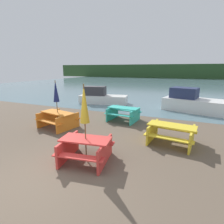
{
  "coord_description": "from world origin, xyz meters",
  "views": [
    {
      "loc": [
        3.24,
        -2.77,
        2.79
      ],
      "look_at": [
        0.17,
        4.37,
        0.85
      ],
      "focal_mm": 28.0,
      "sensor_mm": 36.0,
      "label": 1
    }
  ],
  "objects": [
    {
      "name": "picnic_table_yellow",
      "position": [
        2.84,
        3.84,
        0.44
      ],
      "size": [
        1.87,
        1.56,
        0.73
      ],
      "rotation": [
        0.0,
        0.0,
        -0.11
      ],
      "color": "yellow",
      "rests_on": "ground_plane"
    },
    {
      "name": "boat_second",
      "position": [
        -3.14,
        9.86,
        0.51
      ],
      "size": [
        4.0,
        2.01,
        1.39
      ],
      "rotation": [
        0.0,
        0.0,
        0.19
      ],
      "color": "silver",
      "rests_on": "water"
    },
    {
      "name": "umbrella_gold",
      "position": [
        0.55,
        1.45,
        1.79
      ],
      "size": [
        0.28,
        0.28,
        2.38
      ],
      "color": "brown",
      "rests_on": "ground_plane"
    },
    {
      "name": "umbrella_navy",
      "position": [
        -2.37,
        3.65,
        1.74
      ],
      "size": [
        0.27,
        0.27,
        2.27
      ],
      "color": "brown",
      "rests_on": "ground_plane"
    },
    {
      "name": "boat",
      "position": [
        3.61,
        9.97,
        0.57
      ],
      "size": [
        4.11,
        2.66,
        1.53
      ],
      "rotation": [
        0.0,
        0.0,
        -0.24
      ],
      "color": "silver",
      "rests_on": "water"
    },
    {
      "name": "picnic_table_orange",
      "position": [
        -2.37,
        3.65,
        0.46
      ],
      "size": [
        1.93,
        1.67,
        0.76
      ],
      "rotation": [
        0.0,
        0.0,
        -0.19
      ],
      "color": "orange",
      "rests_on": "ground_plane"
    },
    {
      "name": "far_treeline",
      "position": [
        0.0,
        52.3,
        2.0
      ],
      "size": [
        80.0,
        1.6,
        4.0
      ],
      "color": "#284723",
      "rests_on": "water"
    },
    {
      "name": "ground_plane",
      "position": [
        0.0,
        0.0,
        0.0
      ],
      "size": [
        60.0,
        60.0,
        0.0
      ],
      "primitive_type": "plane",
      "color": "brown"
    },
    {
      "name": "picnic_table_teal",
      "position": [
        0.16,
        5.95,
        0.45
      ],
      "size": [
        1.76,
        1.52,
        0.75
      ],
      "rotation": [
        0.0,
        0.0,
        -0.09
      ],
      "color": "#33B7A8",
      "rests_on": "ground_plane"
    },
    {
      "name": "water",
      "position": [
        0.0,
        32.3,
        -0.0
      ],
      "size": [
        60.0,
        50.0,
        0.0
      ],
      "color": "slate",
      "rests_on": "ground_plane"
    },
    {
      "name": "picnic_table_red",
      "position": [
        0.55,
        1.45,
        0.44
      ],
      "size": [
        1.7,
        1.6,
        0.74
      ],
      "rotation": [
        0.0,
        0.0,
        0.15
      ],
      "color": "red",
      "rests_on": "ground_plane"
    }
  ]
}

